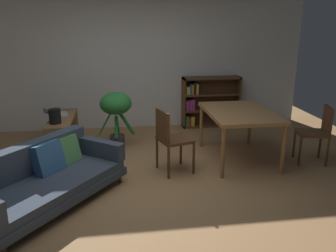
% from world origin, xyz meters
% --- Properties ---
extents(ground_plane, '(8.16, 8.16, 0.00)m').
position_xyz_m(ground_plane, '(0.00, 0.00, 0.00)').
color(ground_plane, '#A87A4C').
extents(back_wall_panel, '(6.80, 0.10, 2.70)m').
position_xyz_m(back_wall_panel, '(0.00, 2.70, 1.35)').
color(back_wall_panel, silver).
rests_on(back_wall_panel, ground_plane).
extents(fabric_couch, '(1.84, 2.02, 0.67)m').
position_xyz_m(fabric_couch, '(-1.18, -0.26, 0.31)').
color(fabric_couch, '#56351E').
rests_on(fabric_couch, ground_plane).
extents(media_console, '(0.37, 1.20, 0.54)m').
position_xyz_m(media_console, '(-1.20, 1.53, 0.27)').
color(media_console, olive).
rests_on(media_console, ground_plane).
extents(open_laptop, '(0.44, 0.37, 0.11)m').
position_xyz_m(open_laptop, '(-1.30, 1.72, 0.57)').
color(open_laptop, silver).
rests_on(open_laptop, media_console).
extents(desk_speaker, '(0.18, 0.18, 0.23)m').
position_xyz_m(desk_speaker, '(-1.25, 1.21, 0.66)').
color(desk_speaker, black).
rests_on(desk_speaker, media_console).
extents(potted_floor_plant, '(0.62, 0.52, 0.95)m').
position_xyz_m(potted_floor_plant, '(-0.32, 1.44, 0.68)').
color(potted_floor_plant, '#333338').
rests_on(potted_floor_plant, ground_plane).
extents(dining_table, '(0.96, 1.36, 0.77)m').
position_xyz_m(dining_table, '(1.52, 0.70, 0.69)').
color(dining_table, olive).
rests_on(dining_table, ground_plane).
extents(dining_chair_near, '(0.53, 0.53, 0.91)m').
position_xyz_m(dining_chair_near, '(0.42, 0.37, 0.52)').
color(dining_chair_near, '#56351E').
rests_on(dining_chair_near, ground_plane).
extents(dining_chair_far, '(0.51, 0.47, 0.87)m').
position_xyz_m(dining_chair_far, '(2.63, 0.42, 0.50)').
color(dining_chair_far, '#56351E').
rests_on(dining_chair_far, ground_plane).
extents(bookshelf, '(1.16, 0.29, 1.00)m').
position_xyz_m(bookshelf, '(1.50, 2.53, 0.50)').
color(bookshelf, '#56351E').
rests_on(bookshelf, ground_plane).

